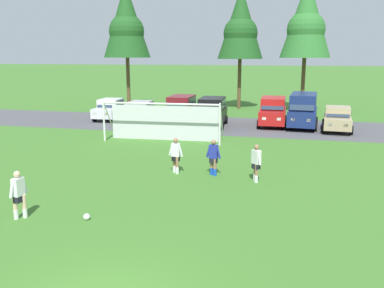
{
  "coord_description": "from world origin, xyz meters",
  "views": [
    {
      "loc": [
        3.84,
        -7.13,
        5.33
      ],
      "look_at": [
        -0.8,
        11.83,
        1.1
      ],
      "focal_mm": 38.47,
      "sensor_mm": 36.0,
      "label": 1
    }
  ],
  "objects_px": {
    "parked_car_slot_center_left": "(181,109)",
    "player_midfield_center": "(176,156)",
    "soccer_goal": "(164,120)",
    "parked_car_slot_far_left": "(110,109)",
    "player_striker_near": "(19,195)",
    "player_winger_left": "(213,158)",
    "parked_car_slot_center_right": "(273,111)",
    "player_winger_right": "(256,163)",
    "parked_car_slot_center": "(212,112)",
    "parked_car_slot_right": "(303,110)",
    "parked_car_slot_far_right": "(337,119)",
    "soccer_ball": "(87,217)",
    "parked_car_slot_left": "(140,112)"
  },
  "relations": [
    {
      "from": "soccer_goal",
      "to": "parked_car_slot_right",
      "type": "height_order",
      "value": "soccer_goal"
    },
    {
      "from": "player_winger_right",
      "to": "parked_car_slot_center_right",
      "type": "bearing_deg",
      "value": 90.15
    },
    {
      "from": "player_winger_left",
      "to": "parked_car_slot_far_left",
      "type": "xyz_separation_m",
      "value": [
        -11.58,
        14.27,
        0.05
      ]
    },
    {
      "from": "parked_car_slot_center",
      "to": "parked_car_slot_far_right",
      "type": "xyz_separation_m",
      "value": [
        9.12,
        0.17,
        -0.24
      ]
    },
    {
      "from": "player_winger_left",
      "to": "parked_car_slot_right",
      "type": "height_order",
      "value": "parked_car_slot_right"
    },
    {
      "from": "parked_car_slot_left",
      "to": "parked_car_slot_center",
      "type": "bearing_deg",
      "value": -1.21
    },
    {
      "from": "parked_car_slot_center",
      "to": "parked_car_slot_right",
      "type": "relative_size",
      "value": 0.95
    },
    {
      "from": "parked_car_slot_far_left",
      "to": "parked_car_slot_center_left",
      "type": "height_order",
      "value": "parked_car_slot_center_left"
    },
    {
      "from": "parked_car_slot_far_left",
      "to": "parked_car_slot_far_right",
      "type": "height_order",
      "value": "same"
    },
    {
      "from": "player_midfield_center",
      "to": "parked_car_slot_center",
      "type": "distance_m",
      "value": 13.03
    },
    {
      "from": "player_winger_left",
      "to": "parked_car_slot_left",
      "type": "distance_m",
      "value": 15.57
    },
    {
      "from": "parked_car_slot_right",
      "to": "parked_car_slot_far_right",
      "type": "distance_m",
      "value": 2.62
    },
    {
      "from": "player_striker_near",
      "to": "parked_car_slot_far_right",
      "type": "xyz_separation_m",
      "value": [
        11.81,
        19.58,
        0.05
      ]
    },
    {
      "from": "player_winger_left",
      "to": "parked_car_slot_center_left",
      "type": "relative_size",
      "value": 0.35
    },
    {
      "from": "soccer_goal",
      "to": "parked_car_slot_center",
      "type": "bearing_deg",
      "value": 72.45
    },
    {
      "from": "parked_car_slot_far_left",
      "to": "parked_car_slot_right",
      "type": "height_order",
      "value": "parked_car_slot_right"
    },
    {
      "from": "player_winger_right",
      "to": "parked_car_slot_center",
      "type": "xyz_separation_m",
      "value": [
        -4.55,
        13.46,
        0.29
      ]
    },
    {
      "from": "soccer_ball",
      "to": "parked_car_slot_center",
      "type": "height_order",
      "value": "parked_car_slot_center"
    },
    {
      "from": "player_winger_left",
      "to": "parked_car_slot_center",
      "type": "relative_size",
      "value": 0.35
    },
    {
      "from": "player_winger_left",
      "to": "parked_car_slot_left",
      "type": "bearing_deg",
      "value": 123.0
    },
    {
      "from": "parked_car_slot_far_left",
      "to": "player_winger_left",
      "type": "bearing_deg",
      "value": -50.94
    },
    {
      "from": "parked_car_slot_far_left",
      "to": "parked_car_slot_far_right",
      "type": "relative_size",
      "value": 1.0
    },
    {
      "from": "parked_car_slot_center",
      "to": "parked_car_slot_center_right",
      "type": "height_order",
      "value": "same"
    },
    {
      "from": "soccer_ball",
      "to": "player_striker_near",
      "type": "height_order",
      "value": "player_striker_near"
    },
    {
      "from": "soccer_ball",
      "to": "soccer_goal",
      "type": "height_order",
      "value": "soccer_goal"
    },
    {
      "from": "player_striker_near",
      "to": "player_winger_left",
      "type": "bearing_deg",
      "value": 50.74
    },
    {
      "from": "soccer_goal",
      "to": "parked_car_slot_left",
      "type": "distance_m",
      "value": 7.37
    },
    {
      "from": "player_midfield_center",
      "to": "soccer_ball",
      "type": "bearing_deg",
      "value": -102.56
    },
    {
      "from": "parked_car_slot_center_left",
      "to": "parked_car_slot_right",
      "type": "relative_size",
      "value": 0.95
    },
    {
      "from": "parked_car_slot_center_left",
      "to": "player_midfield_center",
      "type": "bearing_deg",
      "value": -75.79
    },
    {
      "from": "player_winger_right",
      "to": "parked_car_slot_far_left",
      "type": "height_order",
      "value": "parked_car_slot_far_left"
    },
    {
      "from": "soccer_goal",
      "to": "parked_car_slot_far_left",
      "type": "height_order",
      "value": "soccer_goal"
    },
    {
      "from": "player_striker_near",
      "to": "parked_car_slot_center_right",
      "type": "bearing_deg",
      "value": 70.88
    },
    {
      "from": "parked_car_slot_center",
      "to": "parked_car_slot_center_right",
      "type": "bearing_deg",
      "value": 17.06
    },
    {
      "from": "player_striker_near",
      "to": "parked_car_slot_right",
      "type": "bearing_deg",
      "value": 65.37
    },
    {
      "from": "player_striker_near",
      "to": "parked_car_slot_far_left",
      "type": "bearing_deg",
      "value": 106.85
    },
    {
      "from": "player_striker_near",
      "to": "parked_car_slot_center_left",
      "type": "xyz_separation_m",
      "value": [
        0.03,
        20.34,
        0.29
      ]
    },
    {
      "from": "parked_car_slot_left",
      "to": "soccer_ball",
      "type": "bearing_deg",
      "value": -74.27
    },
    {
      "from": "player_winger_left",
      "to": "parked_car_slot_right",
      "type": "distance_m",
      "value": 14.69
    },
    {
      "from": "player_striker_near",
      "to": "parked_car_slot_center_left",
      "type": "bearing_deg",
      "value": 89.93
    },
    {
      "from": "soccer_goal",
      "to": "player_winger_right",
      "type": "relative_size",
      "value": 4.58
    },
    {
      "from": "soccer_goal",
      "to": "player_midfield_center",
      "type": "xyz_separation_m",
      "value": [
        2.78,
        -6.92,
        -0.47
      ]
    },
    {
      "from": "soccer_goal",
      "to": "parked_car_slot_far_right",
      "type": "relative_size",
      "value": 1.74
    },
    {
      "from": "parked_car_slot_far_left",
      "to": "parked_car_slot_right",
      "type": "relative_size",
      "value": 0.88
    },
    {
      "from": "player_winger_left",
      "to": "parked_car_slot_center_left",
      "type": "xyz_separation_m",
      "value": [
        -5.27,
        13.86,
        0.29
      ]
    },
    {
      "from": "soccer_ball",
      "to": "parked_car_slot_far_left",
      "type": "bearing_deg",
      "value": 112.64
    },
    {
      "from": "parked_car_slot_far_left",
      "to": "player_midfield_center",
      "type": "bearing_deg",
      "value": -55.54
    },
    {
      "from": "parked_car_slot_left",
      "to": "parked_car_slot_far_right",
      "type": "bearing_deg",
      "value": 0.16
    },
    {
      "from": "parked_car_slot_center",
      "to": "soccer_ball",
      "type": "bearing_deg",
      "value": -91.47
    },
    {
      "from": "parked_car_slot_center",
      "to": "parked_car_slot_center_right",
      "type": "xyz_separation_m",
      "value": [
        4.51,
        1.39,
        0.0
      ]
    }
  ]
}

